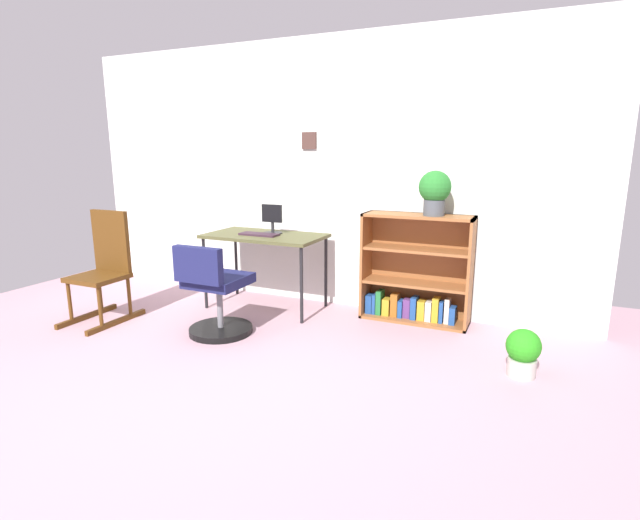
% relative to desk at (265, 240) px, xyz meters
% --- Properties ---
extents(ground_plane, '(6.24, 6.24, 0.00)m').
position_rel_desk_xyz_m(ground_plane, '(0.31, -1.71, -0.66)').
color(ground_plane, '#B68E9C').
extents(wall_back, '(5.20, 0.12, 2.50)m').
position_rel_desk_xyz_m(wall_back, '(0.31, 0.44, 0.59)').
color(wall_back, silver).
rests_on(wall_back, ground_plane).
extents(desk, '(1.10, 0.60, 0.71)m').
position_rel_desk_xyz_m(desk, '(0.00, 0.00, 0.00)').
color(desk, brown).
rests_on(desk, ground_plane).
extents(monitor, '(0.21, 0.18, 0.28)m').
position_rel_desk_xyz_m(monitor, '(0.05, 0.07, 0.18)').
color(monitor, '#262628').
rests_on(monitor, desk).
extents(keyboard, '(0.37, 0.14, 0.02)m').
position_rel_desk_xyz_m(keyboard, '(-0.02, -0.06, 0.06)').
color(keyboard, '#36212E').
rests_on(keyboard, desk).
extents(office_chair, '(0.52, 0.54, 0.77)m').
position_rel_desk_xyz_m(office_chair, '(0.00, -0.80, -0.33)').
color(office_chair, black).
rests_on(office_chair, ground_plane).
extents(rocking_chair, '(0.42, 0.64, 0.97)m').
position_rel_desk_xyz_m(rocking_chair, '(-1.12, -0.87, -0.18)').
color(rocking_chair, '#543211').
rests_on(rocking_chair, ground_plane).
extents(bookshelf_low, '(0.94, 0.30, 0.95)m').
position_rel_desk_xyz_m(bookshelf_low, '(1.38, 0.25, -0.25)').
color(bookshelf_low, '#93592F').
rests_on(bookshelf_low, ground_plane).
extents(potted_plant_on_shelf, '(0.27, 0.27, 0.37)m').
position_rel_desk_xyz_m(potted_plant_on_shelf, '(1.52, 0.19, 0.50)').
color(potted_plant_on_shelf, '#474C51').
rests_on(potted_plant_on_shelf, bookshelf_low).
extents(potted_plant_floor, '(0.23, 0.23, 0.33)m').
position_rel_desk_xyz_m(potted_plant_floor, '(2.31, -0.57, -0.49)').
color(potted_plant_floor, '#B7B2A8').
rests_on(potted_plant_floor, ground_plane).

